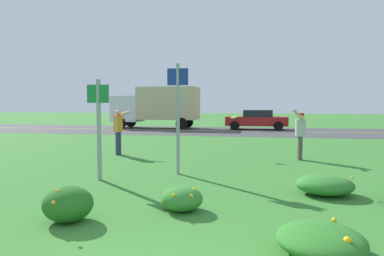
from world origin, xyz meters
name	(u,v)px	position (x,y,z in m)	size (l,w,h in m)	color
ground_plane	(232,153)	(0.00, 10.97, 0.00)	(120.00, 120.00, 0.00)	#387A2D
highway_strip	(244,131)	(0.00, 21.94, 0.00)	(120.00, 8.55, 0.01)	#424244
highway_center_stripe	(244,131)	(0.00, 21.94, 0.01)	(120.00, 0.16, 0.00)	yellow
daylily_clump_mid_right	(182,199)	(-0.31, 3.39, 0.21)	(0.73, 0.71, 0.43)	#337F2D
daylily_clump_front_right	(325,185)	(2.35, 5.01, 0.20)	(1.17, 1.00, 0.42)	#337F2D
daylily_clump_near_camera	(68,204)	(-1.97, 2.49, 0.29)	(0.79, 0.78, 0.61)	#23661E
daylily_clump_mid_left	(321,240)	(1.78, 1.99, 0.18)	(1.10, 1.19, 0.35)	#2D7526
sign_post_near_path	(99,119)	(-2.85, 5.43, 1.50)	(0.56, 0.10, 2.47)	#93969B
sign_post_by_roadside	(178,108)	(-1.12, 6.52, 1.77)	(0.56, 0.10, 2.94)	#93969B
person_thrower_orange_shirt	(118,128)	(-4.11, 9.61, 1.00)	(0.57, 0.49, 1.66)	orange
person_catcher_red_cap_gray_shirt	(300,131)	(2.36, 9.64, 0.96)	(0.47, 0.49, 1.73)	#B2B2B7
frisbee_lime	(234,117)	(0.12, 9.92, 1.41)	(0.24, 0.23, 0.12)	#8CD133
car_red_center_left	(257,120)	(0.83, 23.86, 0.74)	(4.50, 2.00, 1.45)	maroon
box_truck_white	(157,105)	(-6.84, 23.86, 1.80)	(6.70, 2.46, 3.20)	silver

